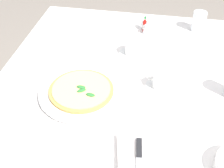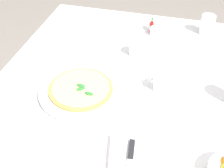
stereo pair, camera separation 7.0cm
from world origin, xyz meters
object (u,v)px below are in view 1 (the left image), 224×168
coffee_cup_near_right (162,82)px  water_glass_far_left (199,22)px  pizza (81,90)px  dinner_knife (139,161)px  pepper_shaker (143,24)px  coffee_cup_center_back (133,49)px  pizza_plate (82,92)px  napkin_folded (139,163)px  hot_sauce_bottle (145,25)px  salt_shaker (146,30)px

coffee_cup_near_right → water_glass_far_left: bearing=162.0°
pizza → water_glass_far_left: bearing=141.8°
pizza → dinner_knife: (0.29, 0.26, -0.00)m
coffee_cup_near_right → pepper_shaker: 0.48m
coffee_cup_center_back → water_glass_far_left: bearing=132.9°
pizza_plate → coffee_cup_near_right: (-0.10, 0.31, 0.02)m
dinner_knife → pepper_shaker: pepper_shaker is taller
coffee_cup_near_right → dinner_knife: bearing=-7.2°
coffee_cup_center_back → dinner_knife: coffee_cup_center_back is taller
water_glass_far_left → pizza_plate: bearing=-38.2°
napkin_folded → hot_sauce_bottle: bearing=173.3°
coffee_cup_center_back → hot_sauce_bottle: hot_sauce_bottle is taller
dinner_knife → pepper_shaker: size_ratio=3.48×
water_glass_far_left → salt_shaker: (0.09, -0.26, -0.02)m
pizza → hot_sauce_bottle: size_ratio=3.06×
pepper_shaker → water_glass_far_left: bearing=96.0°
pizza_plate → coffee_cup_near_right: coffee_cup_near_right is taller
coffee_cup_center_back → dinner_knife: bearing=8.7°
napkin_folded → salt_shaker: 0.80m
pizza_plate → salt_shaker: 0.55m
pizza → pepper_shaker: pepper_shaker is taller
salt_shaker → pizza: bearing=-22.0°
coffee_cup_near_right → salt_shaker: (-0.41, -0.10, -0.00)m
pizza_plate → coffee_cup_center_back: 0.36m
coffee_cup_near_right → hot_sauce_bottle: (-0.44, -0.11, 0.01)m
coffee_cup_center_back → pizza: bearing=-27.9°
napkin_folded → salt_shaker: size_ratio=4.28×
pepper_shaker → coffee_cup_near_right: bearing=14.5°
pepper_shaker → dinner_knife: bearing=4.8°
pizza_plate → salt_shaker: size_ratio=5.92×
coffee_cup_near_right → napkin_folded: size_ratio=0.54×
coffee_cup_center_back → salt_shaker: coffee_cup_center_back is taller
napkin_folded → dinner_knife: size_ratio=1.23×
water_glass_far_left → pizza: bearing=-38.2°
hot_sauce_bottle → napkin_folded: bearing=4.3°
dinner_knife → salt_shaker: size_ratio=3.48×
water_glass_far_left → hot_sauce_bottle: size_ratio=1.23×
water_glass_far_left → salt_shaker: bearing=-71.9°
pizza → dinner_knife: pizza is taller
dinner_knife → pizza: bearing=-144.7°
pizza_plate → coffee_cup_near_right: size_ratio=2.55×
salt_shaker → water_glass_far_left: bearing=108.1°
napkin_folded → salt_shaker: (-0.80, -0.05, 0.02)m
salt_shaker → pizza_plate: bearing=-22.1°
salt_shaker → coffee_cup_center_back: bearing=-11.6°
coffee_cup_center_back → pepper_shaker: bearing=175.4°
pizza_plate → dinner_knife: bearing=41.7°
pepper_shaker → pizza_plate: bearing=-18.2°
pizza → water_glass_far_left: (-0.59, 0.47, 0.02)m
coffee_cup_center_back → water_glass_far_left: 0.41m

